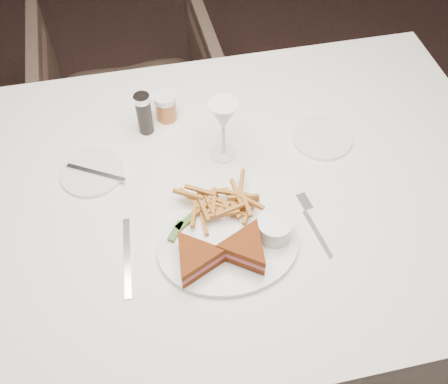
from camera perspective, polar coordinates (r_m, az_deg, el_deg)
name	(u,v)px	position (r m, az deg, el deg)	size (l,w,h in m)	color
ground	(225,228)	(2.06, 0.16, -4.19)	(5.00, 5.00, 0.00)	black
table	(218,264)	(1.54, -0.63, -8.25)	(1.51, 1.01, 0.75)	white
chair_far	(132,93)	(2.11, -10.51, 11.10)	(0.69, 0.64, 0.71)	#443229
table_setting	(218,201)	(1.16, -0.63, -1.03)	(0.76, 0.68, 0.18)	white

